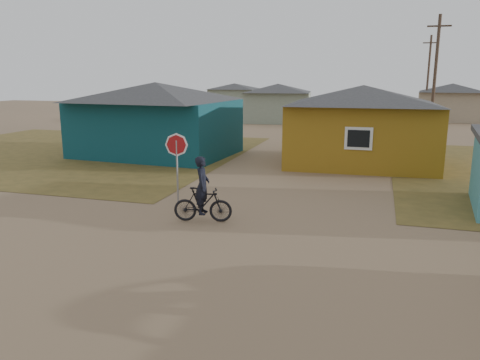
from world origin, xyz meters
name	(u,v)px	position (x,y,z in m)	size (l,w,h in m)	color
ground	(228,260)	(0.00, 0.00, 0.00)	(120.00, 120.00, 0.00)	#886B4E
grass_nw	(69,152)	(-14.00, 13.00, 0.01)	(20.00, 18.00, 0.00)	brown
house_teal	(157,118)	(-8.50, 13.50, 2.05)	(8.93, 7.08, 4.00)	#0B363F
house_yellow	(362,124)	(2.50, 14.00, 2.00)	(7.72, 6.76, 3.90)	#916716
house_pale_west	(278,102)	(-6.00, 34.00, 1.86)	(7.04, 6.15, 3.60)	gray
house_beige_east	(451,102)	(10.00, 40.00, 1.86)	(6.95, 6.05, 3.60)	gray
house_pale_north	(234,97)	(-14.00, 46.00, 1.75)	(6.28, 5.81, 3.40)	gray
utility_pole_near	(435,79)	(6.50, 22.00, 4.14)	(1.40, 0.20, 8.00)	#48362B
utility_pole_far	(428,78)	(7.50, 38.00, 4.14)	(1.40, 0.20, 8.00)	#48362B
stop_sign	(177,152)	(-3.27, 4.47, 1.80)	(0.79, 0.23, 2.45)	gray
cyclist	(203,198)	(-1.67, 2.70, 0.73)	(1.85, 0.84, 2.01)	black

